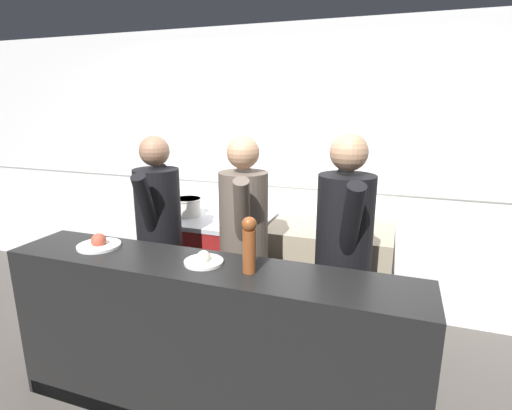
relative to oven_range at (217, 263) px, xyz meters
name	(u,v)px	position (x,y,z in m)	size (l,w,h in m)	color
ground_plane	(222,386)	(0.52, -1.03, -0.45)	(14.00, 14.00, 0.00)	#4C4742
wall_back_tiled	(282,171)	(0.52, 0.40, 0.85)	(8.00, 0.06, 2.60)	white
oven_range	(217,263)	(0.00, 0.00, 0.00)	(0.99, 0.71, 0.90)	maroon
prep_counter	(328,278)	(1.06, 0.00, 0.01)	(1.02, 0.65, 0.92)	gray
pass_counter	(206,344)	(0.54, -1.30, 0.06)	(2.50, 0.45, 1.03)	black
stock_pot	(188,206)	(-0.28, -0.01, 0.53)	(0.26, 0.26, 0.16)	beige
sauce_pot	(241,208)	(0.24, 0.04, 0.55)	(0.25, 0.25, 0.19)	beige
mixing_bowl_steel	(326,222)	(1.02, 0.00, 0.51)	(0.23, 0.23, 0.08)	#B7BABF
chefs_knife	(338,231)	(1.13, -0.09, 0.47)	(0.37, 0.20, 0.02)	#B7BABF
plated_dish_main	(99,244)	(-0.22, -1.27, 0.60)	(0.27, 0.27, 0.10)	white
plated_dish_appetiser	(204,260)	(0.54, -1.28, 0.60)	(0.23, 0.23, 0.08)	white
pepper_mill	(249,244)	(0.83, -1.31, 0.75)	(0.08, 0.08, 0.31)	brown
chef_head_cook	(160,233)	(-0.16, -0.68, 0.49)	(0.41, 0.74, 1.69)	black
chef_sous	(244,242)	(0.54, -0.67, 0.50)	(0.44, 0.74, 1.71)	black
chef_line	(343,255)	(1.26, -0.75, 0.53)	(0.44, 0.76, 1.75)	black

